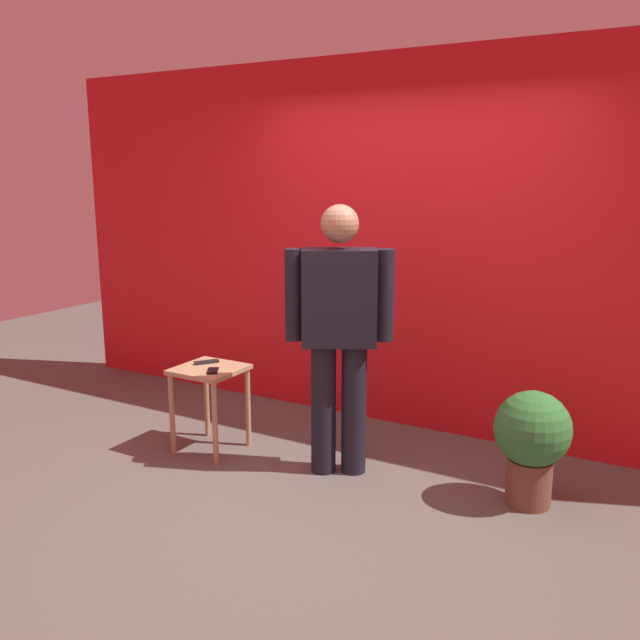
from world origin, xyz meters
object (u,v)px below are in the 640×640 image
object	(u,v)px
tv_remote	(206,362)
potted_plant	(532,438)
side_table	(210,384)
cell_phone	(213,371)
standing_person	(339,327)

from	to	relation	value
tv_remote	potted_plant	bearing A→B (deg)	40.75
side_table	tv_remote	world-z (taller)	tv_remote
cell_phone	tv_remote	bearing A→B (deg)	107.51
side_table	tv_remote	size ratio (longest dim) A/B	3.52
tv_remote	potted_plant	xyz separation A→B (m)	(2.20, 0.21, -0.20)
standing_person	cell_phone	world-z (taller)	standing_person
standing_person	potted_plant	world-z (taller)	standing_person
standing_person	tv_remote	distance (m)	1.08
side_table	standing_person	bearing A→B (deg)	7.88
standing_person	potted_plant	xyz separation A→B (m)	(1.18, 0.15, -0.56)
standing_person	side_table	size ratio (longest dim) A/B	2.88
cell_phone	standing_person	bearing A→B (deg)	-20.24
standing_person	cell_phone	size ratio (longest dim) A/B	11.94
standing_person	tv_remote	xyz separation A→B (m)	(-1.02, -0.06, -0.36)
tv_remote	side_table	bearing A→B (deg)	-6.54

